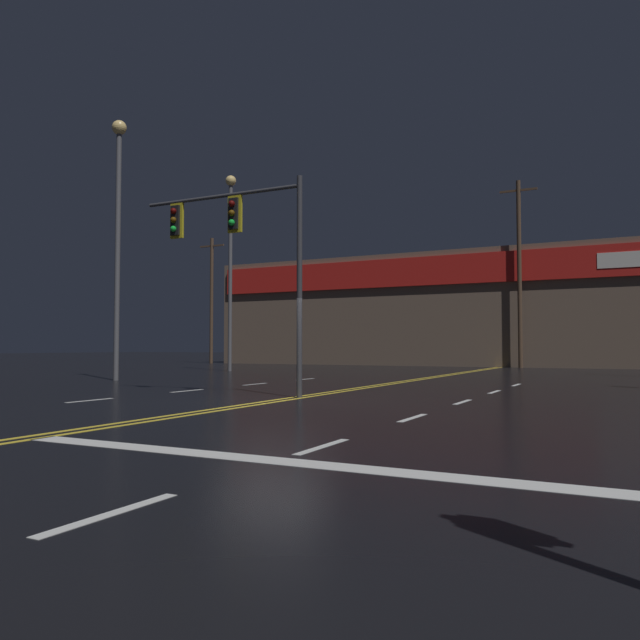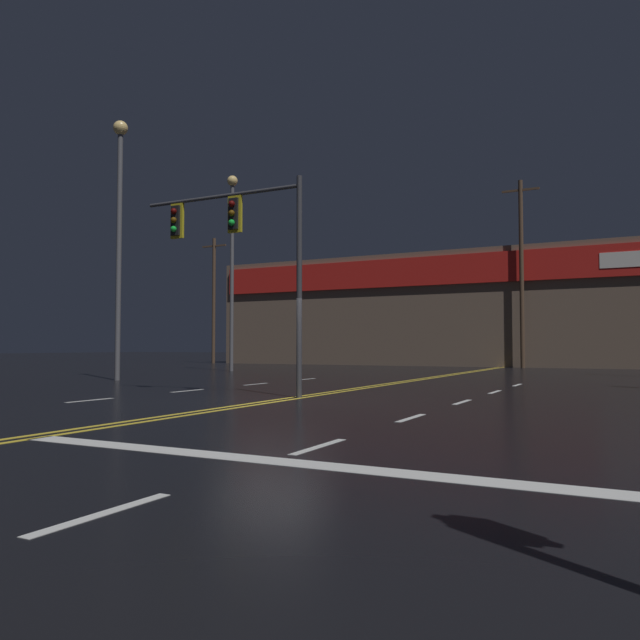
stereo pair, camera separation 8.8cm
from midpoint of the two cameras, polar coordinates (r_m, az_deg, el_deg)
The scene contains 7 objects.
ground_plane at distance 14.77m, azimuth -4.14°, elevation -7.42°, with size 200.00×200.00×0.00m, color black.
road_markings at distance 13.56m, azimuth -4.13°, elevation -7.85°, with size 11.92×60.00×0.01m.
traffic_signal_median at distance 17.00m, azimuth -7.79°, elevation 7.81°, with size 5.01×0.36×5.62m.
streetlight_near_right at distance 33.41m, azimuth -7.97°, elevation 6.60°, with size 0.56×0.56×10.34m.
streetlight_far_left at distance 25.42m, azimuth -17.78°, elevation 9.13°, with size 0.56×0.56×10.00m.
building_backdrop at distance 45.12m, azimuth 17.45°, elevation 0.85°, with size 41.52×10.23×7.55m.
utility_pole_row at distance 39.70m, azimuth 16.95°, elevation 3.63°, with size 44.81×0.26×11.37m.
Camera 2 is at (7.70, -12.54, 1.28)m, focal length 35.00 mm.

